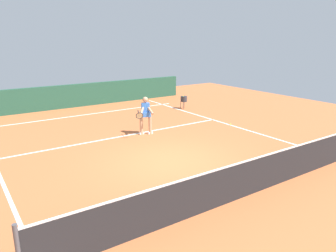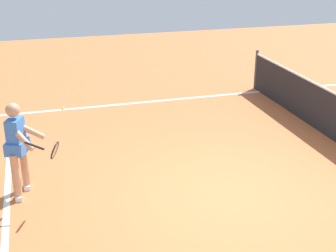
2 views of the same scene
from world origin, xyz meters
The scene contains 5 objects.
ground_plane centered at (0.00, 0.00, 0.00)m, with size 26.78×26.78×0.00m, color #C66638.
service_line_marking centered at (0.00, -3.35, 0.00)m, with size 9.47×0.10×0.01m, color white.
sideline_left_marking centered at (-4.74, 0.00, 0.00)m, with size 0.10×18.60×0.01m, color white.
tennis_player centered at (-0.84, -3.07, 0.85)m, with size 1.00×0.86×1.55m.
tennis_ball_far centered at (-4.75, -2.16, 0.03)m, with size 0.07×0.07×0.07m, color #D1E533.
Camera 2 is at (6.32, -2.71, 3.91)m, focal length 51.38 mm.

